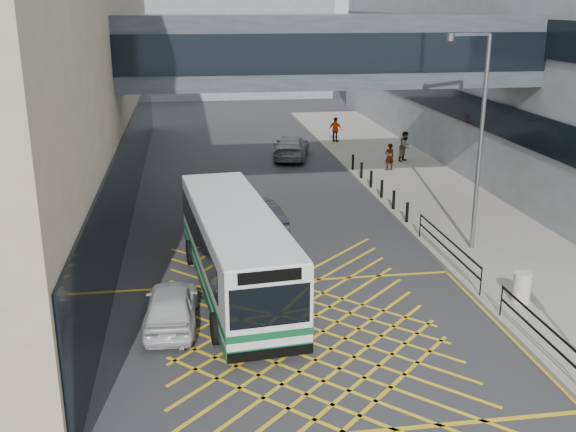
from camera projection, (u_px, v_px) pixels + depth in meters
name	position (u px, v px, depth m)	size (l,w,h in m)	color
ground	(308.00, 341.00, 19.66)	(120.00, 120.00, 0.00)	#333335
building_far	(193.00, 8.00, 73.25)	(28.00, 16.00, 18.00)	gray
skybridge	(329.00, 50.00, 29.15)	(20.00, 4.10, 3.00)	#373C42
pavement	(427.00, 192.00, 35.06)	(6.00, 54.00, 0.16)	gray
box_junction	(308.00, 341.00, 19.65)	(12.00, 9.00, 0.01)	gold
bus	(235.00, 248.00, 22.62)	(3.47, 10.70, 2.95)	silver
car_white	(171.00, 305.00, 20.44)	(1.73, 4.23, 1.35)	silver
car_dark	(253.00, 215.00, 29.03)	(1.78, 4.56, 1.43)	#222328
car_silver	(291.00, 146.00, 42.78)	(2.09, 4.94, 1.54)	gray
street_lamp	(477.00, 131.00, 25.29)	(1.88, 0.57, 8.27)	slate
litter_bin	(522.00, 287.00, 21.77)	(0.58, 0.58, 1.00)	#ADA89E
kerb_railings	(484.00, 278.00, 21.95)	(0.05, 12.54, 1.00)	black
bollards	(376.00, 184.00, 34.51)	(0.14, 10.14, 0.90)	black
pedestrian_a	(389.00, 157.00, 39.04)	(0.62, 0.45, 1.57)	gray
pedestrian_b	(405.00, 146.00, 41.29)	(0.89, 0.52, 1.82)	gray
pedestrian_c	(336.00, 130.00, 47.15)	(1.01, 0.49, 1.72)	gray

